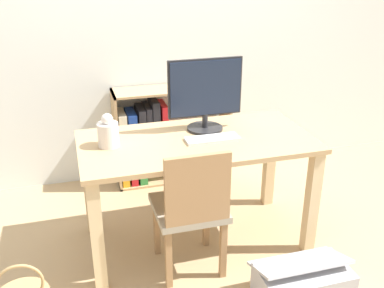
{
  "coord_description": "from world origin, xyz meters",
  "views": [
    {
      "loc": [
        -0.72,
        -2.41,
        1.78
      ],
      "look_at": [
        0.0,
        0.1,
        0.65
      ],
      "focal_mm": 42.0,
      "sensor_mm": 36.0,
      "label": 1
    }
  ],
  "objects_px": {
    "monitor": "(205,92)",
    "vase": "(108,133)",
    "bookshelf": "(154,136)",
    "keyboard": "(212,139)",
    "storage_box": "(302,284)",
    "chair": "(191,207)"
  },
  "relations": [
    {
      "from": "vase",
      "to": "bookshelf",
      "type": "height_order",
      "value": "vase"
    },
    {
      "from": "keyboard",
      "to": "storage_box",
      "type": "bearing_deg",
      "value": -66.28
    },
    {
      "from": "monitor",
      "to": "chair",
      "type": "xyz_separation_m",
      "value": [
        -0.22,
        -0.45,
        -0.53
      ]
    },
    {
      "from": "vase",
      "to": "storage_box",
      "type": "xyz_separation_m",
      "value": [
        0.91,
        -0.76,
        -0.69
      ]
    },
    {
      "from": "monitor",
      "to": "storage_box",
      "type": "relative_size",
      "value": 0.95
    },
    {
      "from": "keyboard",
      "to": "vase",
      "type": "xyz_separation_m",
      "value": [
        -0.61,
        0.08,
        0.08
      ]
    },
    {
      "from": "vase",
      "to": "bookshelf",
      "type": "bearing_deg",
      "value": 63.62
    },
    {
      "from": "monitor",
      "to": "vase",
      "type": "relative_size",
      "value": 2.36
    },
    {
      "from": "monitor",
      "to": "bookshelf",
      "type": "bearing_deg",
      "value": 103.92
    },
    {
      "from": "vase",
      "to": "monitor",
      "type": "bearing_deg",
      "value": 9.23
    },
    {
      "from": "monitor",
      "to": "vase",
      "type": "bearing_deg",
      "value": -170.77
    },
    {
      "from": "chair",
      "to": "storage_box",
      "type": "relative_size",
      "value": 1.63
    },
    {
      "from": "keyboard",
      "to": "vase",
      "type": "distance_m",
      "value": 0.62
    },
    {
      "from": "chair",
      "to": "storage_box",
      "type": "height_order",
      "value": "chair"
    },
    {
      "from": "monitor",
      "to": "keyboard",
      "type": "xyz_separation_m",
      "value": [
        -0.01,
        -0.18,
        -0.24
      ]
    },
    {
      "from": "monitor",
      "to": "chair",
      "type": "distance_m",
      "value": 0.72
    },
    {
      "from": "keyboard",
      "to": "bookshelf",
      "type": "xyz_separation_m",
      "value": [
        -0.18,
        0.95,
        -0.34
      ]
    },
    {
      "from": "keyboard",
      "to": "chair",
      "type": "xyz_separation_m",
      "value": [
        -0.21,
        -0.26,
        -0.29
      ]
    },
    {
      "from": "keyboard",
      "to": "chair",
      "type": "distance_m",
      "value": 0.44
    },
    {
      "from": "bookshelf",
      "to": "chair",
      "type": "bearing_deg",
      "value": -91.24
    },
    {
      "from": "bookshelf",
      "to": "vase",
      "type": "bearing_deg",
      "value": -116.38
    },
    {
      "from": "monitor",
      "to": "keyboard",
      "type": "height_order",
      "value": "monitor"
    }
  ]
}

